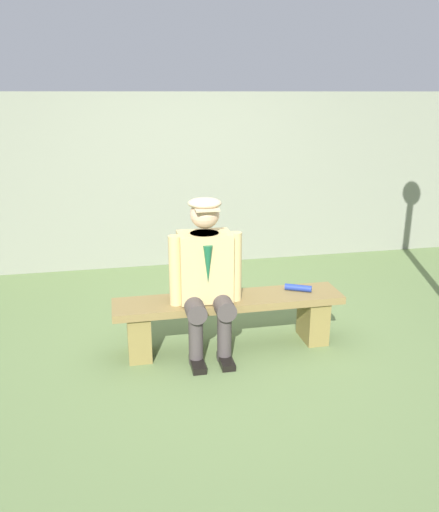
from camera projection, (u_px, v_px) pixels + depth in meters
ground_plane at (229, 347)px, 4.19m from camera, size 30.00×30.00×0.00m
bench at (229, 314)px, 4.10m from camera, size 1.82×0.36×0.43m
seated_man at (206, 273)px, 3.90m from camera, size 0.57×0.52×1.24m
rolled_magazine at (298, 288)px, 4.19m from camera, size 0.22×0.15×0.05m
stadium_wall at (186, 180)px, 6.05m from camera, size 12.00×0.24×1.98m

